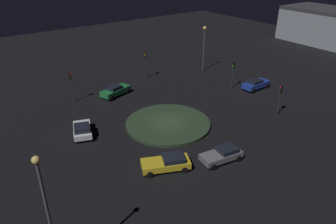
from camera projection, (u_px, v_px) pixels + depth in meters
ground_plane at (168, 125)px, 37.84m from camera, size 116.07×116.07×0.00m
roundabout_island at (168, 123)px, 37.77m from camera, size 10.03×10.03×0.33m
car_green at (115, 91)px, 45.05m from camera, size 4.74×2.98×1.53m
car_yellow at (167, 163)px, 29.85m from camera, size 4.90×3.57×1.38m
car_blue at (256, 84)px, 47.29m from camera, size 4.38×2.04×1.51m
car_white at (82, 130)px, 35.31m from camera, size 3.16×4.23×1.43m
car_grey at (222, 154)px, 31.07m from camera, size 4.34×2.54×1.36m
traffic_light_northwest at (280, 94)px, 38.84m from camera, size 0.39×0.37×3.94m
traffic_light_southeast at (71, 81)px, 42.29m from camera, size 0.37×0.40×4.26m
traffic_light_southwest at (145, 60)px, 50.15m from camera, size 0.36×0.39×4.39m
traffic_light_west at (233, 70)px, 46.55m from camera, size 0.38×0.34×4.16m
streetlamp_northeast at (47, 211)px, 17.69m from camera, size 0.45×0.45×9.22m
streetlamp_southwest at (204, 40)px, 52.54m from camera, size 0.59×0.59×7.55m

